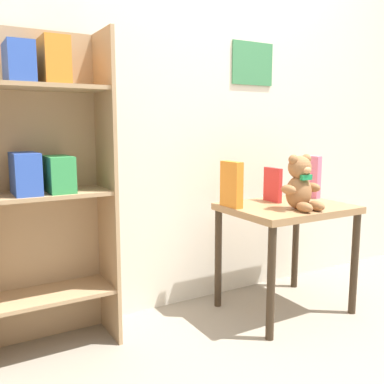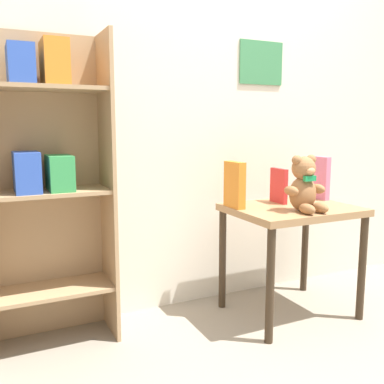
{
  "view_description": "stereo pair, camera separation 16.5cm",
  "coord_description": "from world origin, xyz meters",
  "px_view_note": "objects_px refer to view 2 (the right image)",
  "views": [
    {
      "loc": [
        -1.24,
        -0.79,
        1.02
      ],
      "look_at": [
        -0.22,
        0.97,
        0.7
      ],
      "focal_mm": 40.0,
      "sensor_mm": 36.0,
      "label": 1
    },
    {
      "loc": [
        -1.1,
        -0.86,
        1.02
      ],
      "look_at": [
        -0.22,
        0.97,
        0.7
      ],
      "focal_mm": 40.0,
      "sensor_mm": 36.0,
      "label": 2
    }
  ],
  "objects_px": {
    "book_standing_orange": "(235,185)",
    "book_standing_red": "(279,186)",
    "teddy_bear": "(304,186)",
    "bookshelf_side": "(42,172)",
    "display_table": "(291,222)",
    "book_standing_pink": "(321,178)"
  },
  "relations": [
    {
      "from": "display_table",
      "to": "teddy_bear",
      "type": "relative_size",
      "value": 2.3
    },
    {
      "from": "bookshelf_side",
      "to": "book_standing_pink",
      "type": "relative_size",
      "value": 5.83
    },
    {
      "from": "book_standing_orange",
      "to": "book_standing_pink",
      "type": "height_order",
      "value": "book_standing_pink"
    },
    {
      "from": "display_table",
      "to": "book_standing_orange",
      "type": "height_order",
      "value": "book_standing_orange"
    },
    {
      "from": "teddy_bear",
      "to": "book_standing_red",
      "type": "bearing_deg",
      "value": 83.61
    },
    {
      "from": "book_standing_pink",
      "to": "display_table",
      "type": "bearing_deg",
      "value": -160.4
    },
    {
      "from": "book_standing_orange",
      "to": "book_standing_red",
      "type": "relative_size",
      "value": 1.25
    },
    {
      "from": "book_standing_pink",
      "to": "teddy_bear",
      "type": "bearing_deg",
      "value": -144.91
    },
    {
      "from": "book_standing_orange",
      "to": "book_standing_pink",
      "type": "relative_size",
      "value": 0.97
    },
    {
      "from": "display_table",
      "to": "book_standing_red",
      "type": "bearing_deg",
      "value": 90.0
    },
    {
      "from": "bookshelf_side",
      "to": "book_standing_orange",
      "type": "distance_m",
      "value": 0.94
    },
    {
      "from": "book_standing_orange",
      "to": "book_standing_pink",
      "type": "distance_m",
      "value": 0.58
    },
    {
      "from": "bookshelf_side",
      "to": "display_table",
      "type": "height_order",
      "value": "bookshelf_side"
    },
    {
      "from": "teddy_bear",
      "to": "bookshelf_side",
      "type": "bearing_deg",
      "value": 162.46
    },
    {
      "from": "book_standing_orange",
      "to": "book_standing_red",
      "type": "xyz_separation_m",
      "value": [
        0.29,
        0.01,
        -0.02
      ]
    },
    {
      "from": "book_standing_red",
      "to": "teddy_bear",
      "type": "bearing_deg",
      "value": -93.66
    },
    {
      "from": "display_table",
      "to": "book_standing_red",
      "type": "xyz_separation_m",
      "value": [
        0.0,
        0.12,
        0.18
      ]
    },
    {
      "from": "bookshelf_side",
      "to": "book_standing_orange",
      "type": "bearing_deg",
      "value": -9.01
    },
    {
      "from": "teddy_bear",
      "to": "book_standing_orange",
      "type": "xyz_separation_m",
      "value": [
        -0.26,
        0.23,
        -0.01
      ]
    },
    {
      "from": "bookshelf_side",
      "to": "book_standing_pink",
      "type": "height_order",
      "value": "bookshelf_side"
    },
    {
      "from": "book_standing_red",
      "to": "book_standing_pink",
      "type": "height_order",
      "value": "book_standing_pink"
    },
    {
      "from": "display_table",
      "to": "book_standing_pink",
      "type": "xyz_separation_m",
      "value": [
        0.29,
        0.11,
        0.21
      ]
    }
  ]
}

